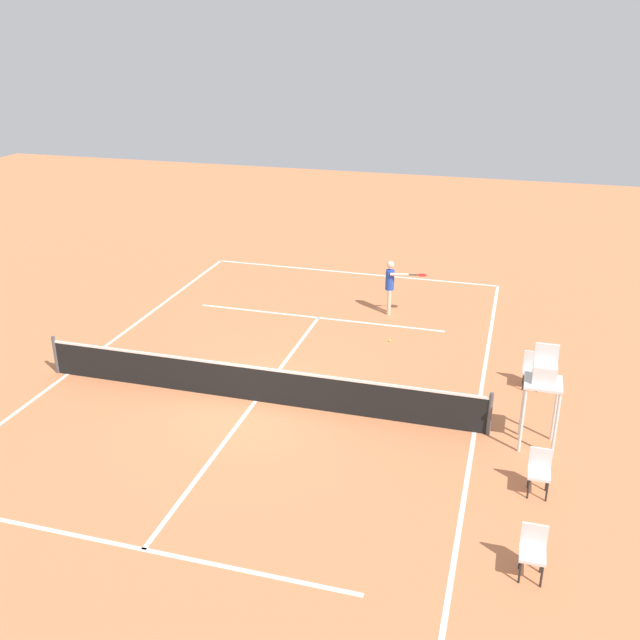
# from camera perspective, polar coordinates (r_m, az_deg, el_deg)

# --- Properties ---
(ground_plane) EXTENTS (60.00, 60.00, 0.00)m
(ground_plane) POSITION_cam_1_polar(r_m,az_deg,el_deg) (18.00, -5.18, -6.47)
(ground_plane) COLOR #D37A4C
(court_lines) EXTENTS (10.91, 20.78, 0.01)m
(court_lines) POSITION_cam_1_polar(r_m,az_deg,el_deg) (18.00, -5.18, -6.46)
(court_lines) COLOR white
(court_lines) RESTS_ON ground
(tennis_net) EXTENTS (11.51, 0.10, 1.07)m
(tennis_net) POSITION_cam_1_polar(r_m,az_deg,el_deg) (17.76, -5.24, -5.07)
(tennis_net) COLOR #4C4C51
(tennis_net) RESTS_ON ground
(player_serving) EXTENTS (1.34, 0.45, 1.79)m
(player_serving) POSITION_cam_1_polar(r_m,az_deg,el_deg) (22.93, 5.75, 3.01)
(player_serving) COLOR beige
(player_serving) RESTS_ON ground
(tennis_ball) EXTENTS (0.07, 0.07, 0.07)m
(tennis_ball) POSITION_cam_1_polar(r_m,az_deg,el_deg) (21.24, 5.62, -1.65)
(tennis_ball) COLOR #CCE033
(tennis_ball) RESTS_ON ground
(umpire_chair) EXTENTS (0.80, 0.80, 2.41)m
(umpire_chair) POSITION_cam_1_polar(r_m,az_deg,el_deg) (16.13, 17.49, -4.70)
(umpire_chair) COLOR silver
(umpire_chair) RESTS_ON ground
(courtside_chair_near) EXTENTS (0.44, 0.46, 0.95)m
(courtside_chair_near) POSITION_cam_1_polar(r_m,az_deg,el_deg) (13.10, 16.71, -17.21)
(courtside_chair_near) COLOR #262626
(courtside_chair_near) RESTS_ON ground
(courtside_chair_mid) EXTENTS (0.44, 0.46, 0.95)m
(courtside_chair_mid) POSITION_cam_1_polar(r_m,az_deg,el_deg) (19.15, 16.62, -3.72)
(courtside_chair_mid) COLOR #262626
(courtside_chair_mid) RESTS_ON ground
(courtside_chair_far) EXTENTS (0.44, 0.46, 0.95)m
(courtside_chair_far) POSITION_cam_1_polar(r_m,az_deg,el_deg) (15.09, 17.19, -11.40)
(courtside_chair_far) COLOR #262626
(courtside_chair_far) RESTS_ON ground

